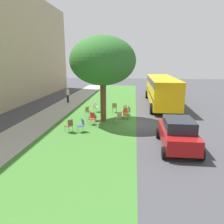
{
  "coord_description": "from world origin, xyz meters",
  "views": [
    {
      "loc": [
        -15.29,
        0.4,
        4.6
      ],
      "look_at": [
        -0.48,
        1.98,
        0.93
      ],
      "focal_mm": 33.74,
      "sensor_mm": 36.0,
      "label": 1
    }
  ],
  "objects_px": {
    "chair_10": "(124,109)",
    "chair_1": "(115,107)",
    "chair_4": "(128,111)",
    "street_tree": "(103,61)",
    "chair_8": "(97,120)",
    "chair_3": "(81,124)",
    "chair_6": "(88,111)",
    "chair_2": "(69,125)",
    "chair_0": "(92,118)",
    "school_bus": "(162,88)",
    "chair_5": "(119,117)",
    "parked_car": "(178,133)",
    "chair_9": "(126,113)",
    "chair_7": "(96,106)",
    "pedestrian_0": "(68,94)"
  },
  "relations": [
    {
      "from": "chair_7",
      "to": "pedestrian_0",
      "type": "bearing_deg",
      "value": 43.91
    },
    {
      "from": "chair_4",
      "to": "street_tree",
      "type": "bearing_deg",
      "value": 127.54
    },
    {
      "from": "street_tree",
      "to": "chair_7",
      "type": "bearing_deg",
      "value": 21.77
    },
    {
      "from": "chair_3",
      "to": "chair_7",
      "type": "relative_size",
      "value": 1.0
    },
    {
      "from": "chair_0",
      "to": "school_bus",
      "type": "height_order",
      "value": "school_bus"
    },
    {
      "from": "chair_3",
      "to": "chair_6",
      "type": "distance_m",
      "value": 3.74
    },
    {
      "from": "street_tree",
      "to": "chair_2",
      "type": "height_order",
      "value": "street_tree"
    },
    {
      "from": "chair_0",
      "to": "chair_1",
      "type": "relative_size",
      "value": 1.0
    },
    {
      "from": "chair_6",
      "to": "chair_8",
      "type": "xyz_separation_m",
      "value": [
        -2.61,
        -1.22,
        0.0
      ]
    },
    {
      "from": "chair_0",
      "to": "chair_2",
      "type": "distance_m",
      "value": 2.2
    },
    {
      "from": "chair_5",
      "to": "chair_10",
      "type": "height_order",
      "value": "same"
    },
    {
      "from": "chair_4",
      "to": "chair_8",
      "type": "height_order",
      "value": "same"
    },
    {
      "from": "chair_1",
      "to": "chair_10",
      "type": "distance_m",
      "value": 1.2
    },
    {
      "from": "chair_6",
      "to": "chair_0",
      "type": "bearing_deg",
      "value": -160.5
    },
    {
      "from": "chair_1",
      "to": "chair_9",
      "type": "height_order",
      "value": "same"
    },
    {
      "from": "chair_4",
      "to": "school_bus",
      "type": "distance_m",
      "value": 6.3
    },
    {
      "from": "chair_0",
      "to": "chair_2",
      "type": "height_order",
      "value": "same"
    },
    {
      "from": "chair_10",
      "to": "parked_car",
      "type": "height_order",
      "value": "parked_car"
    },
    {
      "from": "school_bus",
      "to": "chair_4",
      "type": "bearing_deg",
      "value": 147.9
    },
    {
      "from": "school_bus",
      "to": "chair_6",
      "type": "bearing_deg",
      "value": 130.47
    },
    {
      "from": "chair_0",
      "to": "chair_7",
      "type": "relative_size",
      "value": 1.0
    },
    {
      "from": "school_bus",
      "to": "street_tree",
      "type": "bearing_deg",
      "value": 142.34
    },
    {
      "from": "street_tree",
      "to": "chair_5",
      "type": "relative_size",
      "value": 7.2
    },
    {
      "from": "chair_0",
      "to": "parked_car",
      "type": "xyz_separation_m",
      "value": [
        -3.74,
        -5.41,
        0.32
      ]
    },
    {
      "from": "pedestrian_0",
      "to": "chair_9",
      "type": "bearing_deg",
      "value": -132.27
    },
    {
      "from": "chair_7",
      "to": "chair_9",
      "type": "bearing_deg",
      "value": -126.17
    },
    {
      "from": "chair_9",
      "to": "pedestrian_0",
      "type": "xyz_separation_m",
      "value": [
        6.1,
        6.72,
        0.41
      ]
    },
    {
      "from": "chair_2",
      "to": "school_bus",
      "type": "bearing_deg",
      "value": -36.16
    },
    {
      "from": "chair_4",
      "to": "chair_7",
      "type": "height_order",
      "value": "same"
    },
    {
      "from": "chair_5",
      "to": "chair_8",
      "type": "distance_m",
      "value": 1.8
    },
    {
      "from": "chair_8",
      "to": "chair_9",
      "type": "bearing_deg",
      "value": -39.54
    },
    {
      "from": "chair_10",
      "to": "chair_1",
      "type": "bearing_deg",
      "value": 49.05
    },
    {
      "from": "chair_1",
      "to": "chair_8",
      "type": "height_order",
      "value": "same"
    },
    {
      "from": "street_tree",
      "to": "chair_3",
      "type": "height_order",
      "value": "street_tree"
    },
    {
      "from": "chair_3",
      "to": "chair_1",
      "type": "bearing_deg",
      "value": -17.03
    },
    {
      "from": "chair_6",
      "to": "chair_2",
      "type": "bearing_deg",
      "value": 174.42
    },
    {
      "from": "street_tree",
      "to": "chair_10",
      "type": "distance_m",
      "value": 4.74
    },
    {
      "from": "chair_6",
      "to": "pedestrian_0",
      "type": "height_order",
      "value": "pedestrian_0"
    },
    {
      "from": "chair_3",
      "to": "school_bus",
      "type": "relative_size",
      "value": 0.08
    },
    {
      "from": "chair_2",
      "to": "chair_0",
      "type": "bearing_deg",
      "value": -29.58
    },
    {
      "from": "chair_0",
      "to": "chair_9",
      "type": "distance_m",
      "value": 2.97
    },
    {
      "from": "pedestrian_0",
      "to": "chair_3",
      "type": "bearing_deg",
      "value": -157.51
    },
    {
      "from": "chair_2",
      "to": "chair_3",
      "type": "xyz_separation_m",
      "value": [
        0.19,
        -0.75,
        0.0
      ]
    },
    {
      "from": "chair_8",
      "to": "school_bus",
      "type": "xyz_separation_m",
      "value": [
        8.21,
        -5.35,
        1.24
      ]
    },
    {
      "from": "chair_8",
      "to": "street_tree",
      "type": "bearing_deg",
      "value": -7.8
    },
    {
      "from": "chair_4",
      "to": "school_bus",
      "type": "xyz_separation_m",
      "value": [
        5.23,
        -3.28,
        1.24
      ]
    },
    {
      "from": "chair_0",
      "to": "chair_10",
      "type": "relative_size",
      "value": 1.0
    },
    {
      "from": "chair_0",
      "to": "school_bus",
      "type": "distance_m",
      "value": 9.68
    },
    {
      "from": "chair_5",
      "to": "chair_9",
      "type": "bearing_deg",
      "value": -21.5
    },
    {
      "from": "chair_0",
      "to": "chair_8",
      "type": "distance_m",
      "value": 0.8
    }
  ]
}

